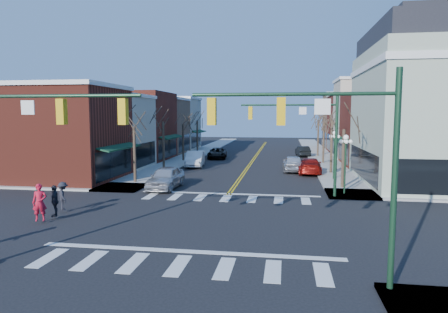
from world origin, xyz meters
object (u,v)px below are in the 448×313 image
at_px(car_right_near, 310,166).
at_px(car_right_far, 303,151).
at_px(pedestrian_red_a, 40,202).
at_px(pedestrian_dark_a, 55,201).
at_px(victorian_corner, 442,103).
at_px(car_left_far, 217,153).
at_px(car_left_near, 166,178).
at_px(pedestrian_dark_b, 63,196).
at_px(lamppost_midblock, 334,147).
at_px(car_left_mid, 195,159).
at_px(lamppost_corner, 345,154).
at_px(car_right_mid, 293,163).

bearing_deg(car_right_near, car_right_far, -87.34).
height_order(pedestrian_red_a, pedestrian_dark_a, pedestrian_red_a).
xyz_separation_m(victorian_corner, car_left_far, (-21.30, 16.25, -5.97)).
bearing_deg(car_left_near, pedestrian_dark_b, -113.27).
distance_m(car_left_far, pedestrian_dark_a, 31.54).
bearing_deg(car_right_far, lamppost_midblock, 87.18).
height_order(car_left_far, car_right_near, car_right_near).
xyz_separation_m(victorian_corner, car_right_far, (-10.10, 20.71, -5.95)).
height_order(car_left_mid, pedestrian_dark_a, pedestrian_dark_a).
relative_size(car_left_mid, pedestrian_red_a, 2.61).
height_order(car_left_far, pedestrian_red_a, pedestrian_red_a).
height_order(car_left_near, pedestrian_red_a, pedestrian_red_a).
relative_size(car_left_near, car_right_near, 0.94).
distance_m(victorian_corner, car_left_mid, 24.40).
xyz_separation_m(lamppost_midblock, car_left_near, (-13.38, -5.84, -2.11)).
xyz_separation_m(lamppost_corner, car_left_far, (-13.00, 22.25, -2.27)).
bearing_deg(car_right_mid, car_right_near, 139.80).
distance_m(lamppost_corner, car_right_far, 26.87).
xyz_separation_m(car_left_near, pedestrian_dark_a, (-3.35, -9.73, 0.16)).
xyz_separation_m(car_left_near, car_right_mid, (9.98, 10.96, -0.02)).
bearing_deg(car_right_mid, lamppost_midblock, 121.97).
bearing_deg(lamppost_corner, car_right_far, 93.85).
bearing_deg(car_right_near, car_left_mid, -13.35).
relative_size(car_left_mid, car_right_mid, 1.05).
relative_size(car_right_near, pedestrian_dark_b, 3.21).
distance_m(car_left_mid, pedestrian_dark_a, 23.08).
height_order(car_left_mid, car_right_far, car_left_mid).
xyz_separation_m(car_right_near, pedestrian_dark_b, (-15.32, -17.93, 0.21)).
bearing_deg(pedestrian_dark_a, pedestrian_dark_b, 167.83).
distance_m(victorian_corner, car_right_mid, 14.22).
bearing_deg(lamppost_corner, car_left_far, 120.29).
relative_size(lamppost_corner, car_left_far, 0.87).
height_order(pedestrian_dark_a, pedestrian_dark_b, pedestrian_dark_a).
distance_m(car_left_far, pedestrian_red_a, 32.55).
height_order(car_right_near, pedestrian_red_a, pedestrian_red_a).
height_order(lamppost_corner, car_right_far, lamppost_corner).
relative_size(car_left_mid, car_right_near, 0.97).
distance_m(lamppost_midblock, car_right_mid, 6.50).
height_order(car_right_near, car_right_mid, car_right_mid).
bearing_deg(pedestrian_dark_a, car_left_far, 146.46).
distance_m(lamppost_midblock, car_left_far, 20.55).
height_order(lamppost_midblock, car_left_far, lamppost_midblock).
height_order(car_left_mid, pedestrian_red_a, pedestrian_red_a).
distance_m(car_left_near, car_left_far, 21.60).
distance_m(victorian_corner, pedestrian_dark_b, 29.38).
relative_size(lamppost_midblock, car_right_far, 1.01).
distance_m(car_right_mid, car_right_far, 15.19).
distance_m(car_left_mid, pedestrian_red_a, 24.09).
bearing_deg(pedestrian_dark_b, pedestrian_dark_a, 155.94).
xyz_separation_m(lamppost_corner, car_left_near, (-13.38, 0.66, -2.11)).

